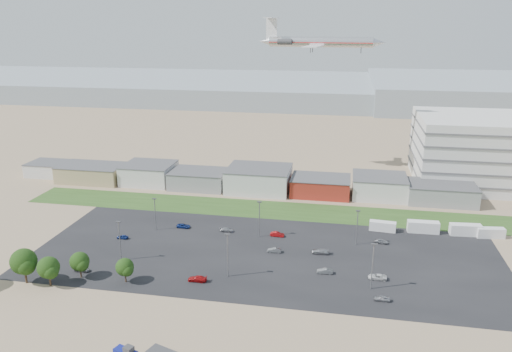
% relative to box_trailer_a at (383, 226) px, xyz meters
% --- Properties ---
extents(ground, '(700.00, 700.00, 0.00)m').
position_rel_box_trailer_a_xyz_m(ground, '(-35.65, -41.12, -1.39)').
color(ground, '#867055').
rests_on(ground, ground).
extents(parking_lot, '(120.00, 50.00, 0.01)m').
position_rel_box_trailer_a_xyz_m(parking_lot, '(-30.65, -21.12, -1.39)').
color(parking_lot, black).
rests_on(parking_lot, ground).
extents(grass_strip, '(160.00, 16.00, 0.02)m').
position_rel_box_trailer_a_xyz_m(grass_strip, '(-35.65, 10.88, -1.38)').
color(grass_strip, '#2B4A1B').
rests_on(grass_strip, ground).
extents(hills_backdrop, '(700.00, 200.00, 9.00)m').
position_rel_box_trailer_a_xyz_m(hills_backdrop, '(4.35, 273.88, 3.11)').
color(hills_backdrop, gray).
rests_on(hills_backdrop, ground).
extents(building_row, '(170.00, 20.00, 8.00)m').
position_rel_box_trailer_a_xyz_m(building_row, '(-52.65, 29.88, 2.61)').
color(building_row, silver).
rests_on(building_row, ground).
extents(box_trailer_a, '(7.62, 3.10, 2.78)m').
position_rel_box_trailer_a_xyz_m(box_trailer_a, '(0.00, 0.00, 0.00)').
color(box_trailer_a, silver).
rests_on(box_trailer_a, ground).
extents(box_trailer_b, '(8.78, 2.90, 3.27)m').
position_rel_box_trailer_a_xyz_m(box_trailer_b, '(11.31, 1.02, 0.25)').
color(box_trailer_b, silver).
rests_on(box_trailer_b, ground).
extents(box_trailer_c, '(8.70, 3.31, 3.19)m').
position_rel_box_trailer_a_xyz_m(box_trailer_c, '(22.79, 1.16, 0.21)').
color(box_trailer_c, silver).
rests_on(box_trailer_c, ground).
extents(box_trailer_d, '(7.72, 3.22, 2.81)m').
position_rel_box_trailer_a_xyz_m(box_trailer_d, '(29.32, 0.66, 0.01)').
color(box_trailer_d, silver).
rests_on(box_trailer_d, ground).
extents(tree_left, '(6.35, 6.35, 9.53)m').
position_rel_box_trailer_a_xyz_m(tree_left, '(-82.24, -46.21, 3.37)').
color(tree_left, black).
rests_on(tree_left, ground).
extents(tree_mid, '(5.34, 5.34, 8.01)m').
position_rel_box_trailer_a_xyz_m(tree_mid, '(-76.05, -46.36, 2.61)').
color(tree_mid, black).
rests_on(tree_mid, ground).
extents(tree_right, '(4.83, 4.83, 7.25)m').
position_rel_box_trailer_a_xyz_m(tree_right, '(-71.18, -41.53, 2.23)').
color(tree_right, black).
rests_on(tree_right, ground).
extents(tree_near, '(4.44, 4.44, 6.66)m').
position_rel_box_trailer_a_xyz_m(tree_near, '(-59.93, -41.60, 1.94)').
color(tree_near, black).
rests_on(tree_near, ground).
extents(lightpole_front_l, '(1.23, 0.51, 10.44)m').
position_rel_box_trailer_a_xyz_m(lightpole_front_l, '(-65.84, -31.30, 3.83)').
color(lightpole_front_l, slate).
rests_on(lightpole_front_l, ground).
extents(lightpole_front_m, '(1.27, 0.53, 10.83)m').
position_rel_box_trailer_a_xyz_m(lightpole_front_m, '(-37.34, -34.62, 4.02)').
color(lightpole_front_m, slate).
rests_on(lightpole_front_m, ground).
extents(lightpole_front_r, '(1.30, 0.54, 11.01)m').
position_rel_box_trailer_a_xyz_m(lightpole_front_r, '(-4.32, -34.31, 4.12)').
color(lightpole_front_r, slate).
rests_on(lightpole_front_r, ground).
extents(lightpole_back_l, '(1.13, 0.47, 9.63)m').
position_rel_box_trailer_a_xyz_m(lightpole_back_l, '(-64.40, -11.41, 3.43)').
color(lightpole_back_l, slate).
rests_on(lightpole_back_l, ground).
extents(lightpole_back_m, '(1.23, 0.51, 10.42)m').
position_rel_box_trailer_a_xyz_m(lightpole_back_m, '(-34.13, -10.64, 3.82)').
color(lightpole_back_m, slate).
rests_on(lightpole_back_m, ground).
extents(lightpole_back_r, '(1.15, 0.48, 9.80)m').
position_rel_box_trailer_a_xyz_m(lightpole_back_r, '(-7.49, -10.94, 3.51)').
color(lightpole_back_r, slate).
rests_on(lightpole_back_r, ground).
extents(airliner, '(50.50, 37.32, 13.92)m').
position_rel_box_trailer_a_xyz_m(airliner, '(-23.08, 54.50, 49.35)').
color(airliner, silver).
extents(parked_car_0, '(4.34, 2.03, 1.20)m').
position_rel_box_trailer_a_xyz_m(parked_car_0, '(-2.69, -29.53, -0.79)').
color(parked_car_0, silver).
rests_on(parked_car_0, ground).
extents(parked_car_1, '(3.89, 1.56, 1.26)m').
position_rel_box_trailer_a_xyz_m(parked_car_1, '(-14.92, -29.00, -0.76)').
color(parked_car_1, '#595B5E').
rests_on(parked_car_1, ground).
extents(parked_car_2, '(3.53, 1.48, 1.19)m').
position_rel_box_trailer_a_xyz_m(parked_car_2, '(-2.16, -39.11, -0.79)').
color(parked_car_2, '#A5A5AA').
rests_on(parked_car_2, ground).
extents(parked_car_3, '(4.45, 1.82, 1.29)m').
position_rel_box_trailer_a_xyz_m(parked_car_3, '(-43.75, -38.26, -0.75)').
color(parked_car_3, '#9B0E10').
rests_on(parked_car_3, ground).
extents(parked_car_5, '(3.23, 1.36, 1.09)m').
position_rel_box_trailer_a_xyz_m(parked_car_5, '(-71.24, -19.06, -0.85)').
color(parked_car_5, navy).
rests_on(parked_car_5, ground).
extents(parked_car_6, '(4.02, 1.76, 1.15)m').
position_rel_box_trailer_a_xyz_m(parked_car_6, '(-43.97, -8.94, -0.81)').
color(parked_car_6, '#A5A5AA').
rests_on(parked_car_6, ground).
extents(parked_car_7, '(3.74, 1.45, 1.21)m').
position_rel_box_trailer_a_xyz_m(parked_car_7, '(-28.51, -19.79, -0.78)').
color(parked_car_7, '#595B5E').
rests_on(parked_car_7, ground).
extents(parked_car_8, '(3.81, 1.92, 1.24)m').
position_rel_box_trailer_a_xyz_m(parked_car_8, '(-0.75, -8.95, -0.77)').
color(parked_car_8, '#A5A5AA').
rests_on(parked_car_8, ground).
extents(parked_car_9, '(4.12, 2.10, 1.12)m').
position_rel_box_trailer_a_xyz_m(parked_car_9, '(-57.09, -8.45, -0.83)').
color(parked_car_9, navy).
rests_on(parked_car_9, ground).
extents(parked_car_10, '(4.14, 1.86, 1.18)m').
position_rel_box_trailer_a_xyz_m(parked_car_10, '(-72.54, -38.73, -0.80)').
color(parked_car_10, '#595B5E').
rests_on(parked_car_10, ground).
extents(parked_car_11, '(4.01, 1.55, 1.30)m').
position_rel_box_trailer_a_xyz_m(parked_car_11, '(-29.22, -9.61, -0.74)').
color(parked_car_11, '#9B0E10').
rests_on(parked_car_11, ground).
extents(parked_car_12, '(4.55, 1.92, 1.31)m').
position_rel_box_trailer_a_xyz_m(parked_car_12, '(-16.70, -18.42, -0.73)').
color(parked_car_12, '#A5A5AA').
rests_on(parked_car_12, ground).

